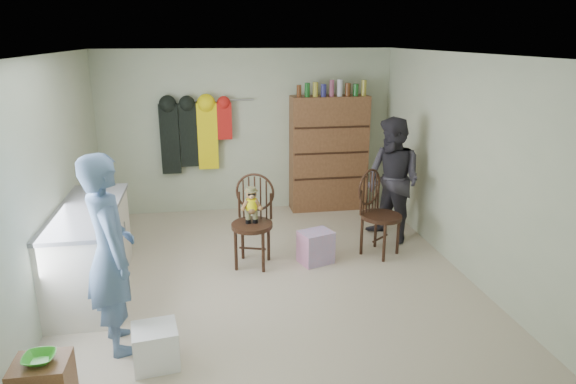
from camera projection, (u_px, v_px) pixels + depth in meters
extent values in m
plane|color=beige|center=(270.00, 276.00, 5.97)|extent=(5.00, 5.00, 0.00)
plane|color=beige|center=(248.00, 132.00, 7.96)|extent=(4.50, 0.00, 4.50)
plane|color=beige|center=(51.00, 181.00, 5.25)|extent=(0.00, 5.00, 5.00)
plane|color=beige|center=(460.00, 164.00, 5.96)|extent=(0.00, 5.00, 5.00)
plane|color=white|center=(267.00, 54.00, 5.24)|extent=(5.00, 5.00, 0.00)
cube|color=silver|center=(90.00, 251.00, 5.53)|extent=(0.60, 1.80, 0.90)
cube|color=slate|center=(85.00, 210.00, 5.39)|extent=(0.64, 1.86, 0.04)
cylinder|color=#99999E|center=(113.00, 259.00, 5.13)|extent=(0.02, 0.02, 0.14)
cylinder|color=#99999E|center=(125.00, 227.00, 5.98)|extent=(0.02, 0.02, 0.14)
imported|color=green|center=(39.00, 358.00, 3.51)|extent=(0.22, 0.22, 0.05)
cube|color=white|center=(156.00, 346.00, 4.32)|extent=(0.41, 0.40, 0.35)
cylinder|color=#351D12|center=(252.00, 225.00, 6.10)|extent=(0.62, 0.62, 0.05)
cylinder|color=#351D12|center=(236.00, 251.00, 6.05)|extent=(0.04, 0.04, 0.49)
cylinder|color=#351D12|center=(263.00, 253.00, 6.00)|extent=(0.04, 0.04, 0.49)
cylinder|color=#351D12|center=(243.00, 240.00, 6.37)|extent=(0.04, 0.04, 0.49)
cylinder|color=#351D12|center=(269.00, 242.00, 6.32)|extent=(0.04, 0.04, 0.49)
torus|color=#351D12|center=(255.00, 192.00, 6.19)|extent=(0.46, 0.18, 0.48)
cylinder|color=#351D12|center=(239.00, 205.00, 6.25)|extent=(0.03, 0.03, 0.33)
cylinder|color=#351D12|center=(271.00, 206.00, 6.20)|extent=(0.03, 0.03, 0.33)
cylinder|color=#F7F30F|center=(251.00, 204.00, 6.05)|extent=(0.14, 0.14, 0.13)
cylinder|color=#475128|center=(252.00, 215.00, 6.09)|extent=(0.08, 0.08, 0.20)
sphere|color=#9E7042|center=(251.00, 194.00, 6.01)|extent=(0.12, 0.12, 0.12)
cylinder|color=#475128|center=(251.00, 189.00, 5.99)|extent=(0.11, 0.11, 0.04)
cube|color=black|center=(252.00, 195.00, 5.96)|extent=(0.09, 0.01, 0.02)
cylinder|color=#351D12|center=(381.00, 217.00, 6.42)|extent=(0.68, 0.68, 0.05)
cylinder|color=#351D12|center=(384.00, 243.00, 6.28)|extent=(0.04, 0.04, 0.48)
cylinder|color=#351D12|center=(398.00, 236.00, 6.51)|extent=(0.04, 0.04, 0.48)
cylinder|color=#351D12|center=(362.00, 236.00, 6.50)|extent=(0.04, 0.04, 0.48)
cylinder|color=#351D12|center=(376.00, 230.00, 6.73)|extent=(0.04, 0.04, 0.48)
torus|color=#351D12|center=(370.00, 187.00, 6.45)|extent=(0.39, 0.32, 0.47)
cylinder|color=#351D12|center=(361.00, 203.00, 6.35)|extent=(0.03, 0.03, 0.32)
cylinder|color=#351D12|center=(378.00, 196.00, 6.63)|extent=(0.03, 0.03, 0.32)
cube|color=pink|center=(316.00, 247.00, 6.27)|extent=(0.46, 0.41, 0.40)
imported|color=slate|center=(110.00, 254.00, 4.39)|extent=(0.63, 0.76, 1.78)
imported|color=#2D2B33|center=(393.00, 181.00, 6.80)|extent=(0.93, 1.01, 1.67)
cube|color=brown|center=(329.00, 154.00, 8.07)|extent=(1.20, 0.38, 1.80)
cube|color=#351D12|center=(331.00, 178.00, 8.00)|extent=(1.16, 0.02, 0.03)
cube|color=#351D12|center=(332.00, 153.00, 7.88)|extent=(1.16, 0.02, 0.03)
cube|color=#351D12|center=(332.00, 127.00, 7.76)|extent=(1.16, 0.02, 0.03)
cylinder|color=#592D14|center=(299.00, 91.00, 7.61)|extent=(0.07, 0.07, 0.18)
cylinder|color=#19591E|center=(307.00, 90.00, 7.63)|extent=(0.08, 0.08, 0.21)
cylinder|color=#A59933|center=(315.00, 90.00, 7.65)|extent=(0.08, 0.08, 0.22)
cylinder|color=navy|center=(324.00, 90.00, 7.67)|extent=(0.08, 0.08, 0.19)
cylinder|color=#8C3F59|center=(332.00, 88.00, 7.68)|extent=(0.07, 0.07, 0.25)
cylinder|color=#B2B2B7|center=(340.00, 88.00, 7.70)|extent=(0.09, 0.09, 0.25)
cylinder|color=#592D14|center=(348.00, 90.00, 7.73)|extent=(0.08, 0.08, 0.20)
cylinder|color=#19591E|center=(356.00, 90.00, 7.75)|extent=(0.08, 0.08, 0.18)
cylinder|color=#A59933|center=(364.00, 88.00, 7.76)|extent=(0.08, 0.08, 0.24)
cylinder|color=#99999E|center=(221.00, 100.00, 7.70)|extent=(1.00, 0.02, 0.02)
cube|color=black|center=(170.00, 139.00, 7.68)|extent=(0.28, 0.10, 1.05)
cube|color=black|center=(189.00, 135.00, 7.71)|extent=(0.26, 0.10, 0.95)
cube|color=yellow|center=(208.00, 136.00, 7.76)|extent=(0.30, 0.10, 1.00)
cube|color=red|center=(224.00, 121.00, 7.74)|extent=(0.22, 0.10, 0.55)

